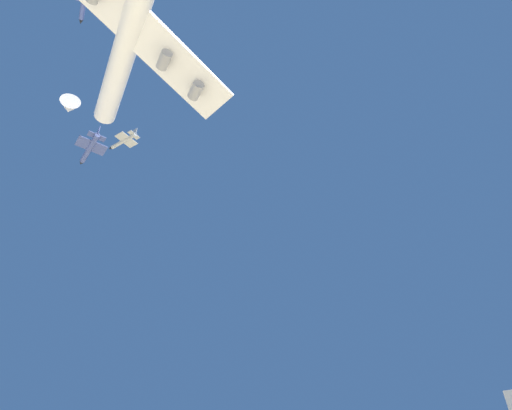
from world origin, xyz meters
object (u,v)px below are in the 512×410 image
object	(u,v)px
chase_jet_lead	(90,148)
chase_jet_right_wing	(84,1)
carrier_jet	(134,25)
chase_jet_left_wing	(124,141)

from	to	relation	value
chase_jet_lead	chase_jet_right_wing	bearing A→B (deg)	127.29
carrier_jet	chase_jet_left_wing	distance (m)	65.16
chase_jet_left_wing	chase_jet_right_wing	size ratio (longest dim) A/B	1.05
carrier_jet	chase_jet_lead	size ratio (longest dim) A/B	5.13
chase_jet_right_wing	chase_jet_left_wing	bearing A→B (deg)	-25.79
chase_jet_lead	chase_jet_left_wing	bearing A→B (deg)	-27.25
carrier_jet	chase_jet_right_wing	bearing A→B (deg)	25.98
chase_jet_right_wing	chase_jet_lead	bearing A→B (deg)	-41.90
carrier_jet	chase_jet_left_wing	bearing A→B (deg)	-24.85
chase_jet_lead	chase_jet_right_wing	xyz separation A→B (m)	(-5.57, 18.75, 43.63)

